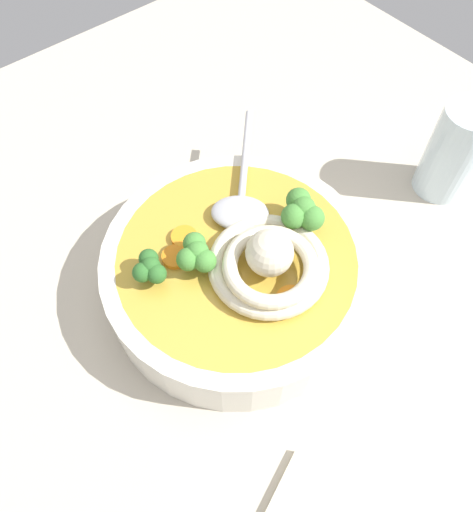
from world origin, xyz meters
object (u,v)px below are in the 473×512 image
object	(u,v)px
soup_bowl	(236,272)
noodle_pile	(269,263)
soup_spoon	(241,202)
drinking_glass	(454,152)

from	to	relation	value
soup_bowl	noodle_pile	distance (cm)	5.85
soup_spoon	drinking_glass	world-z (taller)	drinking_glass
noodle_pile	drinking_glass	size ratio (longest dim) A/B	1.09
noodle_pile	soup_bowl	bearing A→B (deg)	-159.18
soup_bowl	soup_spoon	xyz separation A→B (cm)	(-4.44, 4.28, 3.84)
soup_bowl	drinking_glass	world-z (taller)	drinking_glass
soup_bowl	soup_spoon	world-z (taller)	soup_spoon
soup_spoon	noodle_pile	bearing A→B (deg)	-157.31
soup_bowl	noodle_pile	size ratio (longest dim) A/B	2.12
noodle_pile	drinking_glass	xyz separation A→B (cm)	(1.54, 27.33, -1.97)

